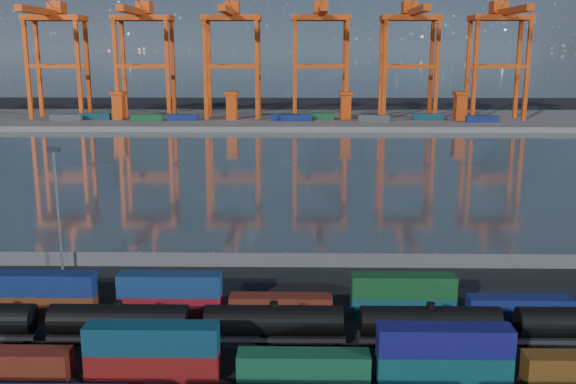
{
  "coord_description": "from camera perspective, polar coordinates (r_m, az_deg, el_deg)",
  "views": [
    {
      "loc": [
        1.38,
        -54.67,
        28.67
      ],
      "look_at": [
        0.0,
        30.0,
        10.0
      ],
      "focal_mm": 40.0,
      "sensor_mm": 36.0,
      "label": 1
    }
  ],
  "objects": [
    {
      "name": "harbor_water",
      "position": [
        162.23,
        0.43,
        2.26
      ],
      "size": [
        700.0,
        700.0,
        0.0
      ],
      "primitive_type": "plane",
      "color": "#33424A",
      "rests_on": "ground"
    },
    {
      "name": "straddle_carriers",
      "position": [
        255.55,
        0.06,
        7.75
      ],
      "size": [
        140.0,
        7.0,
        11.1
      ],
      "color": "#C13D0D",
      "rests_on": "far_quay"
    },
    {
      "name": "waterfront_fence",
      "position": [
        87.19,
        -0.02,
        -6.07
      ],
      "size": [
        160.12,
        0.12,
        2.2
      ],
      "color": "#595B5E",
      "rests_on": "ground"
    },
    {
      "name": "ground",
      "position": [
        61.75,
        -0.47,
        -15.23
      ],
      "size": [
        700.0,
        700.0,
        0.0
      ],
      "primitive_type": "plane",
      "color": "black",
      "rests_on": "ground"
    },
    {
      "name": "far_quay",
      "position": [
        266.12,
        0.64,
        6.46
      ],
      "size": [
        700.0,
        70.0,
        2.0
      ],
      "primitive_type": "cube",
      "color": "#514F4C",
      "rests_on": "ground"
    },
    {
      "name": "container_row_mid",
      "position": [
        60.85,
        16.18,
        -14.27
      ],
      "size": [
        141.15,
        2.4,
        5.12
      ],
      "color": "#3E4043",
      "rests_on": "ground"
    },
    {
      "name": "yard_light_mast",
      "position": [
        88.7,
        -19.81,
        -0.93
      ],
      "size": [
        1.6,
        0.4,
        16.6
      ],
      "color": "slate",
      "rests_on": "ground"
    },
    {
      "name": "gantry_cranes",
      "position": [
        258.36,
        -1.07,
        14.19
      ],
      "size": [
        197.96,
        44.08,
        59.69
      ],
      "color": "#C13D0D",
      "rests_on": "ground"
    },
    {
      "name": "tanker_string",
      "position": [
        65.19,
        -1.26,
        -11.53
      ],
      "size": [
        138.25,
        3.06,
        4.38
      ],
      "color": "black",
      "rests_on": "ground"
    },
    {
      "name": "quay_containers",
      "position": [
        251.72,
        -1.9,
        6.64
      ],
      "size": [
        172.58,
        10.99,
        2.6
      ],
      "color": "navy",
      "rests_on": "far_quay"
    },
    {
      "name": "container_row_north",
      "position": [
        72.2,
        -7.95,
        -9.44
      ],
      "size": [
        126.46,
        2.3,
        4.89
      ],
      "color": "navy",
      "rests_on": "ground"
    }
  ]
}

